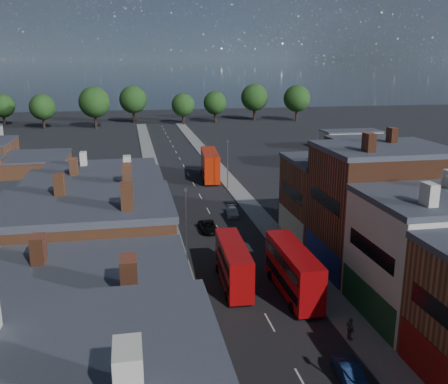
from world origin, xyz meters
name	(u,v)px	position (x,y,z in m)	size (l,w,h in m)	color
pavement_west	(162,209)	(-6.50, 50.00, 0.06)	(3.00, 200.00, 0.12)	gray
pavement_east	(249,204)	(6.50, 50.00, 0.06)	(3.00, 200.00, 0.12)	gray
lamp_post_2	(186,220)	(-5.20, 30.00, 4.70)	(0.25, 0.70, 8.12)	slate
lamp_post_3	(228,161)	(5.20, 60.00, 4.70)	(0.25, 0.70, 8.12)	slate
bus_0	(233,263)	(-1.50, 23.50, 2.26)	(2.78, 9.77, 4.18)	#BB0A0C
bus_1	(293,270)	(3.50, 20.64, 2.43)	(2.66, 10.41, 4.49)	#B70A0D
bus_2	(210,164)	(3.43, 67.34, 2.74)	(3.76, 11.96, 5.08)	red
car_1	(351,374)	(3.12, 7.29, 0.67)	(1.42, 4.07, 1.34)	navy
car_2	(208,227)	(-1.40, 39.32, 0.63)	(2.08, 4.50, 1.25)	black
car_3	(232,212)	(2.92, 45.05, 0.57)	(1.59, 3.90, 1.13)	silver
ped_1	(177,324)	(-7.70, 15.31, 1.03)	(0.89, 0.49, 1.83)	#411C1A
ped_3	(350,329)	(5.30, 12.16, 1.02)	(1.06, 0.48, 1.81)	#555049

